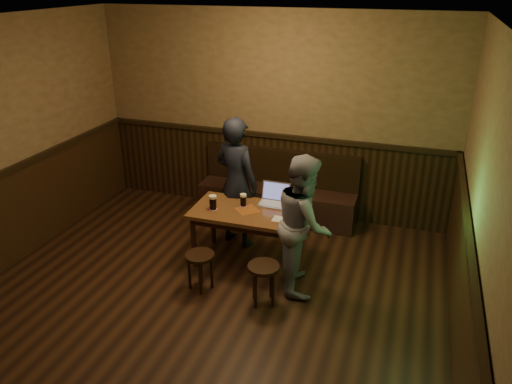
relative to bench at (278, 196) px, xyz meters
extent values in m
cube|color=black|center=(-0.17, -2.75, -0.32)|extent=(5.00, 6.00, 0.02)
cube|color=beige|center=(-0.17, -2.75, 2.50)|extent=(5.00, 6.00, 0.02)
cube|color=#906D49|center=(-0.17, 0.26, 1.09)|extent=(5.00, 0.02, 2.80)
cube|color=#906D49|center=(2.34, -2.75, 1.09)|extent=(0.02, 6.00, 2.80)
cube|color=black|center=(-0.17, 0.23, 0.24)|extent=(4.98, 0.04, 1.10)
cube|color=black|center=(2.31, -2.75, 0.24)|extent=(0.04, 5.98, 1.10)
cube|color=black|center=(-0.17, 0.20, 0.82)|extent=(4.98, 0.06, 0.06)
cube|color=black|center=(2.28, -2.75, 0.82)|extent=(0.06, 5.98, 0.06)
cube|color=black|center=(0.00, -0.04, -0.09)|extent=(2.20, 0.50, 0.45)
cube|color=black|center=(0.00, 0.16, 0.39)|extent=(2.20, 0.10, 0.50)
cube|color=#4F3716|center=(0.00, -1.27, 0.35)|extent=(1.29, 0.74, 0.05)
cube|color=black|center=(0.00, -1.27, 0.28)|extent=(1.17, 0.63, 0.07)
cube|color=maroon|center=(0.00, -1.27, 0.37)|extent=(0.34, 0.34, 0.00)
cylinder|color=black|center=(-0.56, -1.57, 0.01)|extent=(0.06, 0.06, 0.64)
cylinder|color=black|center=(-0.57, -0.99, 0.01)|extent=(0.06, 0.06, 0.64)
cylinder|color=black|center=(0.57, -1.56, 0.01)|extent=(0.06, 0.06, 0.64)
cylinder|color=black|center=(0.56, -0.97, 0.01)|extent=(0.06, 0.06, 0.64)
cylinder|color=black|center=(-0.30, -1.97, 0.10)|extent=(0.42, 0.42, 0.04)
cylinder|color=black|center=(-0.19, -1.92, -0.11)|extent=(0.03, 0.03, 0.41)
cylinder|color=black|center=(-0.35, -1.86, -0.11)|extent=(0.03, 0.03, 0.41)
cylinder|color=black|center=(-0.41, -2.02, -0.11)|extent=(0.03, 0.03, 0.41)
cylinder|color=black|center=(-0.25, -2.08, -0.11)|extent=(0.03, 0.03, 0.41)
cylinder|color=black|center=(0.43, -2.00, 0.12)|extent=(0.44, 0.44, 0.04)
cylinder|color=black|center=(0.55, -2.04, -0.09)|extent=(0.04, 0.04, 0.43)
cylinder|color=black|center=(0.48, -1.88, -0.09)|extent=(0.04, 0.04, 0.43)
cylinder|color=black|center=(0.31, -1.95, -0.09)|extent=(0.04, 0.04, 0.43)
cylinder|color=black|center=(0.38, -2.12, -0.09)|extent=(0.04, 0.04, 0.43)
cylinder|color=#A21436|center=(-0.38, -1.38, 0.37)|extent=(0.11, 0.11, 0.00)
cylinder|color=silver|center=(-0.38, -1.38, 0.38)|extent=(0.10, 0.10, 0.00)
cylinder|color=black|center=(-0.38, -1.38, 0.45)|extent=(0.08, 0.08, 0.14)
cylinder|color=beige|center=(-0.38, -1.38, 0.53)|extent=(0.09, 0.09, 0.03)
cylinder|color=#A21436|center=(-0.08, -1.18, 0.37)|extent=(0.10, 0.10, 0.00)
cylinder|color=silver|center=(-0.08, -1.18, 0.38)|extent=(0.08, 0.08, 0.00)
cylinder|color=black|center=(-0.08, -1.18, 0.44)|extent=(0.07, 0.07, 0.12)
cylinder|color=beige|center=(-0.08, -1.18, 0.51)|extent=(0.08, 0.08, 0.03)
cylinder|color=#A21436|center=(0.47, -1.29, 0.37)|extent=(0.10, 0.10, 0.00)
cylinder|color=silver|center=(0.47, -1.29, 0.38)|extent=(0.08, 0.08, 0.00)
cylinder|color=black|center=(0.47, -1.29, 0.44)|extent=(0.07, 0.07, 0.12)
cylinder|color=beige|center=(0.47, -1.29, 0.51)|extent=(0.08, 0.08, 0.03)
cube|color=silver|center=(0.24, -1.04, 0.38)|extent=(0.34, 0.24, 0.02)
cube|color=#B2B2B7|center=(0.24, -1.04, 0.39)|extent=(0.31, 0.19, 0.00)
cube|color=silver|center=(0.24, -0.92, 0.50)|extent=(0.34, 0.07, 0.22)
cube|color=#595FA6|center=(0.24, -0.94, 0.50)|extent=(0.31, 0.06, 0.19)
cube|color=silver|center=(0.45, -1.38, 0.37)|extent=(0.22, 0.15, 0.00)
imported|color=black|center=(-0.29, -0.86, 0.52)|extent=(0.70, 0.56, 1.66)
imported|color=gray|center=(0.73, -1.54, 0.45)|extent=(0.76, 0.87, 1.52)
camera|label=1|loc=(1.75, -6.15, 2.89)|focal=35.00mm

